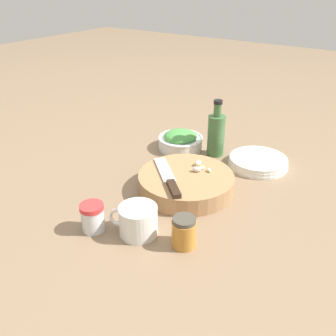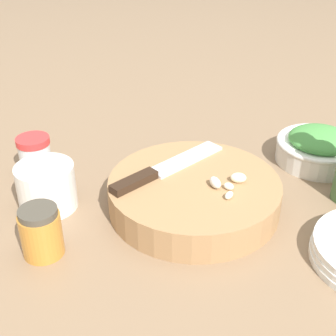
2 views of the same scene
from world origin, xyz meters
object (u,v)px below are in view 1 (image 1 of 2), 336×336
object	(u,v)px
oil_bottle	(216,134)
spice_jar	(93,217)
honey_jar	(184,232)
chef_knife	(169,179)
cutting_board	(186,182)
plate_stack	(258,162)
garlic_cloves	(199,167)
coffee_mug	(138,221)
herb_bowl	(180,140)

from	to	relation	value
oil_bottle	spice_jar	bearing A→B (deg)	175.36
spice_jar	honey_jar	world-z (taller)	honey_jar
chef_knife	spice_jar	xyz separation A→B (m)	(-0.24, 0.06, -0.02)
spice_jar	oil_bottle	xyz separation A→B (m)	(0.55, -0.04, 0.04)
cutting_board	plate_stack	distance (m)	0.29
chef_knife	spice_jar	size ratio (longest dim) A/B	2.58
spice_jar	garlic_cloves	bearing A→B (deg)	-16.65
garlic_cloves	spice_jar	bearing A→B (deg)	163.35
coffee_mug	honey_jar	bearing A→B (deg)	-76.96
garlic_cloves	coffee_mug	world-z (taller)	coffee_mug
coffee_mug	honey_jar	xyz separation A→B (m)	(0.03, -0.12, -0.00)
honey_jar	garlic_cloves	bearing A→B (deg)	23.42
herb_bowl	spice_jar	xyz separation A→B (m)	(-0.52, -0.08, 0.01)
garlic_cloves	oil_bottle	xyz separation A→B (m)	(0.21, 0.06, 0.02)
herb_bowl	plate_stack	world-z (taller)	herb_bowl
chef_knife	oil_bottle	size ratio (longest dim) A/B	0.97
plate_stack	oil_bottle	world-z (taller)	oil_bottle
garlic_cloves	honey_jar	world-z (taller)	honey_jar
cutting_board	herb_bowl	xyz separation A→B (m)	(0.23, 0.17, 0.00)
spice_jar	herb_bowl	bearing A→B (deg)	8.88
garlic_cloves	plate_stack	distance (m)	0.24
coffee_mug	plate_stack	bearing A→B (deg)	-11.62
plate_stack	honey_jar	size ratio (longest dim) A/B	2.54
honey_jar	coffee_mug	bearing A→B (deg)	103.04
cutting_board	plate_stack	xyz separation A→B (m)	(0.26, -0.11, -0.01)
oil_bottle	cutting_board	bearing A→B (deg)	-170.45
honey_jar	herb_bowl	bearing A→B (deg)	33.75
honey_jar	spice_jar	bearing A→B (deg)	109.83
herb_bowl	spice_jar	bearing A→B (deg)	-171.12
garlic_cloves	plate_stack	xyz separation A→B (m)	(0.21, -0.10, -0.04)
plate_stack	garlic_cloves	bearing A→B (deg)	154.42
cutting_board	herb_bowl	size ratio (longest dim) A/B	1.72
oil_bottle	plate_stack	bearing A→B (deg)	-89.31
chef_knife	cutting_board	bearing A→B (deg)	18.35
garlic_cloves	coffee_mug	size ratio (longest dim) A/B	0.53
plate_stack	oil_bottle	bearing A→B (deg)	90.69
herb_bowl	spice_jar	distance (m)	0.53
chef_knife	plate_stack	bearing A→B (deg)	19.00
herb_bowl	plate_stack	xyz separation A→B (m)	(0.03, -0.28, -0.02)
cutting_board	herb_bowl	distance (m)	0.29
chef_knife	spice_jar	world-z (taller)	spice_jar
herb_bowl	oil_bottle	distance (m)	0.14
cutting_board	chef_knife	xyz separation A→B (m)	(-0.05, 0.02, 0.03)
spice_jar	honey_jar	bearing A→B (deg)	-70.17
chef_knife	honey_jar	xyz separation A→B (m)	(-0.16, -0.15, -0.02)
chef_knife	honey_jar	world-z (taller)	honey_jar
cutting_board	oil_bottle	size ratio (longest dim) A/B	1.42
garlic_cloves	spice_jar	world-z (taller)	spice_jar
coffee_mug	spice_jar	bearing A→B (deg)	117.03
plate_stack	oil_bottle	xyz separation A→B (m)	(-0.00, 0.16, 0.06)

